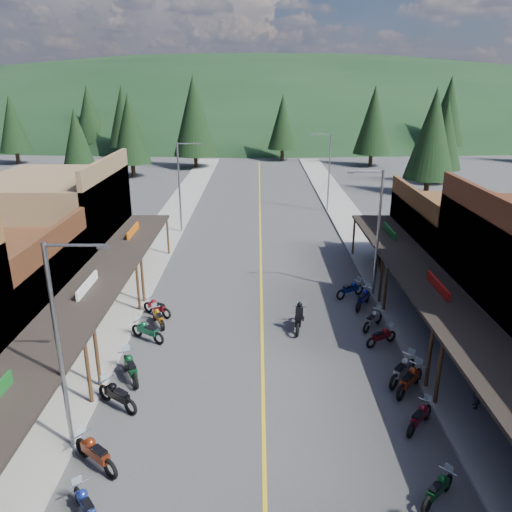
{
  "coord_description": "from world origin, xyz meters",
  "views": [
    {
      "loc": [
        -0.25,
        -21.13,
        12.82
      ],
      "look_at": [
        -0.34,
        7.02,
        3.0
      ],
      "focal_mm": 35.0,
      "sensor_mm": 36.0,
      "label": 1
    }
  ],
  "objects_px": {
    "pine_0": "(12,124)",
    "pine_11": "(433,134)",
    "bike_east_9": "(373,319)",
    "bike_east_10": "(363,297)",
    "rider_on_bike": "(299,318)",
    "bike_east_11": "(350,288)",
    "pine_8": "(77,142)",
    "pine_2": "(194,116)",
    "pine_3": "(283,122)",
    "bike_west_6": "(117,394)",
    "streetlight_2": "(376,228)",
    "bike_west_7": "(130,366)",
    "streetlight_0": "(62,341)",
    "bike_east_8": "(382,335)",
    "streetlight_3": "(328,169)",
    "bike_west_10": "(157,307)",
    "pine_9": "(445,135)",
    "bike_west_8": "(147,330)",
    "bike_east_6": "(410,379)",
    "shop_east_3": "(463,242)",
    "bike_west_4": "(86,504)",
    "pine_5": "(448,111)",
    "bike_east_7": "(403,369)",
    "bike_west_5": "(95,452)",
    "pine_10": "(130,128)",
    "bike_west_9": "(158,317)",
    "pedestrian_east_a": "(478,391)",
    "bike_east_5": "(420,416)",
    "pedestrian_east_b": "(377,261)",
    "pine_1": "(123,116)",
    "pine_4": "(374,120)",
    "bike_east_4": "(438,488)",
    "streetlight_1": "(181,184)",
    "shop_west_3": "(58,228)"
  },
  "relations": [
    {
      "from": "streetlight_2",
      "to": "bike_east_4",
      "type": "bearing_deg",
      "value": -94.86
    },
    {
      "from": "pine_10",
      "to": "streetlight_3",
      "type": "bearing_deg",
      "value": -38.71
    },
    {
      "from": "pine_3",
      "to": "pedestrian_east_a",
      "type": "xyz_separation_m",
      "value": [
        4.74,
        -69.74,
        -5.55
      ]
    },
    {
      "from": "bike_west_7",
      "to": "bike_east_10",
      "type": "bearing_deg",
      "value": 5.86
    },
    {
      "from": "bike_east_8",
      "to": "rider_on_bike",
      "type": "height_order",
      "value": "rider_on_bike"
    },
    {
      "from": "streetlight_3",
      "to": "pine_2",
      "type": "distance_m",
      "value": 32.92
    },
    {
      "from": "streetlight_3",
      "to": "pine_10",
      "type": "height_order",
      "value": "pine_10"
    },
    {
      "from": "bike_west_9",
      "to": "pedestrian_east_a",
      "type": "relative_size",
      "value": 1.22
    },
    {
      "from": "bike_west_6",
      "to": "bike_east_7",
      "type": "height_order",
      "value": "bike_east_7"
    },
    {
      "from": "shop_east_3",
      "to": "pine_8",
      "type": "bearing_deg",
      "value": 141.25
    },
    {
      "from": "pine_3",
      "to": "bike_west_10",
      "type": "distance_m",
      "value": 62.05
    },
    {
      "from": "bike_west_4",
      "to": "bike_east_7",
      "type": "distance_m",
      "value": 14.02
    },
    {
      "from": "bike_west_8",
      "to": "rider_on_bike",
      "type": "height_order",
      "value": "rider_on_bike"
    },
    {
      "from": "streetlight_3",
      "to": "bike_east_11",
      "type": "xyz_separation_m",
      "value": [
        -1.37,
        -22.28,
        -3.86
      ]
    },
    {
      "from": "bike_east_11",
      "to": "pedestrian_east_b",
      "type": "xyz_separation_m",
      "value": [
        2.58,
        4.04,
        0.36
      ]
    },
    {
      "from": "bike_east_10",
      "to": "pedestrian_east_a",
      "type": "bearing_deg",
      "value": -44.75
    },
    {
      "from": "streetlight_3",
      "to": "shop_east_3",
      "type": "bearing_deg",
      "value": -70.01
    },
    {
      "from": "bike_east_6",
      "to": "streetlight_2",
      "type": "bearing_deg",
      "value": 128.13
    },
    {
      "from": "bike_east_6",
      "to": "pine_5",
      "type": "bearing_deg",
      "value": 110.85
    },
    {
      "from": "streetlight_3",
      "to": "pedestrian_east_b",
      "type": "height_order",
      "value": "streetlight_3"
    },
    {
      "from": "streetlight_0",
      "to": "pine_1",
      "type": "relative_size",
      "value": 0.64
    },
    {
      "from": "streetlight_1",
      "to": "streetlight_3",
      "type": "height_order",
      "value": "same"
    },
    {
      "from": "bike_west_10",
      "to": "bike_east_10",
      "type": "height_order",
      "value": "bike_east_10"
    },
    {
      "from": "pine_2",
      "to": "pine_3",
      "type": "bearing_deg",
      "value": 29.74
    },
    {
      "from": "streetlight_0",
      "to": "bike_east_11",
      "type": "bearing_deg",
      "value": 47.6
    },
    {
      "from": "streetlight_2",
      "to": "bike_west_7",
      "type": "relative_size",
      "value": 3.42
    },
    {
      "from": "shop_east_3",
      "to": "streetlight_2",
      "type": "distance_m",
      "value": 7.8
    },
    {
      "from": "bike_west_7",
      "to": "rider_on_bike",
      "type": "height_order",
      "value": "rider_on_bike"
    },
    {
      "from": "bike_east_6",
      "to": "pedestrian_east_a",
      "type": "relative_size",
      "value": 1.47
    },
    {
      "from": "pine_2",
      "to": "bike_east_10",
      "type": "bearing_deg",
      "value": -72.71
    },
    {
      "from": "pine_0",
      "to": "pine_11",
      "type": "bearing_deg",
      "value": -21.8
    },
    {
      "from": "bike_east_8",
      "to": "bike_east_11",
      "type": "xyz_separation_m",
      "value": [
        -0.55,
        6.03,
        0.06
      ]
    },
    {
      "from": "pine_8",
      "to": "pine_2",
      "type": "bearing_deg",
      "value": 56.31
    },
    {
      "from": "pine_9",
      "to": "bike_west_4",
      "type": "height_order",
      "value": "pine_9"
    },
    {
      "from": "pine_3",
      "to": "bike_west_6",
      "type": "bearing_deg",
      "value": -98.22
    },
    {
      "from": "bike_east_11",
      "to": "bike_east_9",
      "type": "bearing_deg",
      "value": -24.79
    },
    {
      "from": "pine_2",
      "to": "pine_10",
      "type": "distance_m",
      "value": 11.38
    },
    {
      "from": "pine_9",
      "to": "bike_west_6",
      "type": "bearing_deg",
      "value": -121.73
    },
    {
      "from": "pine_9",
      "to": "bike_west_8",
      "type": "bearing_deg",
      "value": -124.96
    },
    {
      "from": "pedestrian_east_a",
      "to": "pine_4",
      "type": "bearing_deg",
      "value": -170.35
    },
    {
      "from": "pine_0",
      "to": "bike_west_9",
      "type": "xyz_separation_m",
      "value": [
        34.24,
        -58.16,
        -5.94
      ]
    },
    {
      "from": "bike_east_9",
      "to": "streetlight_3",
      "type": "bearing_deg",
      "value": 127.23
    },
    {
      "from": "rider_on_bike",
      "to": "bike_east_11",
      "type": "bearing_deg",
      "value": 59.84
    },
    {
      "from": "pine_5",
      "to": "bike_west_10",
      "type": "distance_m",
      "value": 78.36
    },
    {
      "from": "shop_west_3",
      "to": "pine_9",
      "type": "distance_m",
      "value": 50.71
    },
    {
      "from": "bike_east_9",
      "to": "bike_east_10",
      "type": "bearing_deg",
      "value": 128.79
    },
    {
      "from": "pine_10",
      "to": "bike_east_5",
      "type": "xyz_separation_m",
      "value": [
        24.07,
        -54.87,
        -6.22
      ]
    },
    {
      "from": "streetlight_0",
      "to": "bike_west_5",
      "type": "xyz_separation_m",
      "value": [
        1.06,
        -1.02,
        -3.8
      ]
    },
    {
      "from": "bike_east_10",
      "to": "bike_east_7",
      "type": "bearing_deg",
      "value": -58.17
    },
    {
      "from": "pine_11",
      "to": "bike_east_8",
      "type": "xyz_separation_m",
      "value": [
        -13.87,
        -36.31,
        -6.65
      ]
    }
  ]
}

